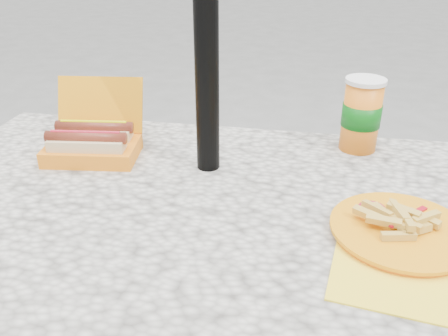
% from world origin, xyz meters
% --- Properties ---
extents(picnic_table, '(1.20, 0.80, 0.75)m').
position_xyz_m(picnic_table, '(0.00, 0.00, 0.64)').
color(picnic_table, beige).
rests_on(picnic_table, ground).
extents(umbrella_pole, '(0.05, 0.05, 2.20)m').
position_xyz_m(umbrella_pole, '(0.00, 0.16, 1.10)').
color(umbrella_pole, black).
rests_on(umbrella_pole, ground).
extents(hotdog_box, '(0.23, 0.21, 0.16)m').
position_xyz_m(hotdog_box, '(-0.27, 0.16, 0.79)').
color(hotdog_box, orange).
rests_on(hotdog_box, picnic_table).
extents(fries_plate, '(0.25, 0.34, 0.05)m').
position_xyz_m(fries_plate, '(0.38, -0.04, 0.76)').
color(fries_plate, yellow).
rests_on(fries_plate, picnic_table).
extents(soda_cup, '(0.09, 0.09, 0.17)m').
position_xyz_m(soda_cup, '(0.33, 0.32, 0.84)').
color(soda_cup, orange).
rests_on(soda_cup, picnic_table).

